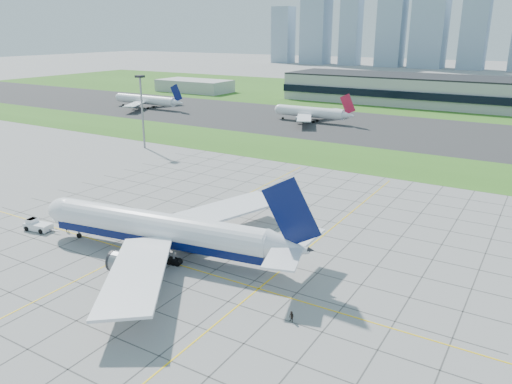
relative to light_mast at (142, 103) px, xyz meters
The scene contains 14 objects.
ground 96.89m from the light_mast, 42.88° to the right, with size 1400.00×1400.00×0.00m, color gray.
grass_median 76.07m from the light_mast, 19.65° to the left, with size 700.00×35.00×0.04m, color #31621C.
asphalt_taxiway 107.52m from the light_mast, 48.81° to the left, with size 700.00×75.00×0.04m, color #383838.
grass_far 203.13m from the light_mast, 69.78° to the left, with size 700.00×145.00×0.04m, color #31621C.
apron_markings 90.15m from the light_mast, 37.43° to the right, with size 120.00×130.00×0.03m.
service_block 171.09m from the light_mast, 121.83° to the left, with size 50.00×25.00×8.00m, color #B7B7B2.
light_mast is the anchor object (origin of this frame).
city_skyline 461.11m from the light_mast, 82.33° to the left, with size 523.00×32.40×160.00m.
airliner 92.97m from the light_mast, 44.75° to the right, with size 57.46×57.81×18.16m.
pushback_tug 79.33m from the light_mast, 63.48° to the right, with size 8.70×3.73×2.39m.
crew_near 80.05m from the light_mast, 58.56° to the right, with size 0.68×0.45×1.87m, color black.
crew_far 122.38m from the light_mast, 36.90° to the right, with size 0.82×0.64×1.69m, color black.
distant_jet_0 97.70m from the light_mast, 132.46° to the left, with size 44.75×42.66×14.08m.
distant_jet_1 85.04m from the light_mast, 70.02° to the left, with size 37.61×42.66×14.08m.
Camera 1 is at (55.42, -64.68, 40.56)m, focal length 35.00 mm.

